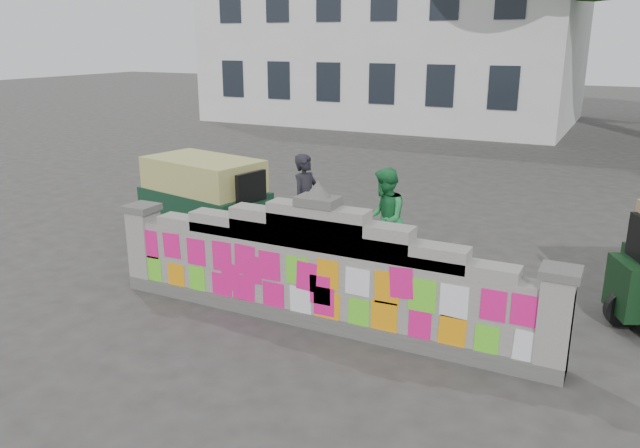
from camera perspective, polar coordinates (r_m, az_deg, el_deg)
The scene contains 7 objects.
ground at distance 8.67m, azimuth -0.18°, elevation -9.10°, with size 100.00×100.00×0.00m, color #383533.
parapet_wall at distance 8.37m, azimuth -0.20°, elevation -4.49°, with size 6.48×0.44×2.01m.
building at distance 30.80m, azimuth 7.17°, elevation 16.99°, with size 16.00×10.00×8.90m.
cyclist_bike at distance 10.82m, azimuth -1.28°, elevation -0.99°, with size 0.65×1.86×0.98m, color black.
cyclist_rider at distance 10.72m, azimuth -1.29°, elevation 0.74°, with size 0.60×0.40×1.65m, color black.
pedestrian at distance 10.40m, azimuth 5.89°, elevation 0.38°, with size 0.85×0.66×1.74m, color #268E47.
rickshaw_left at distance 12.20m, azimuth -10.28°, elevation 2.38°, with size 2.93×1.77×1.57m.
Camera 1 is at (3.56, -6.95, 3.77)m, focal length 35.00 mm.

